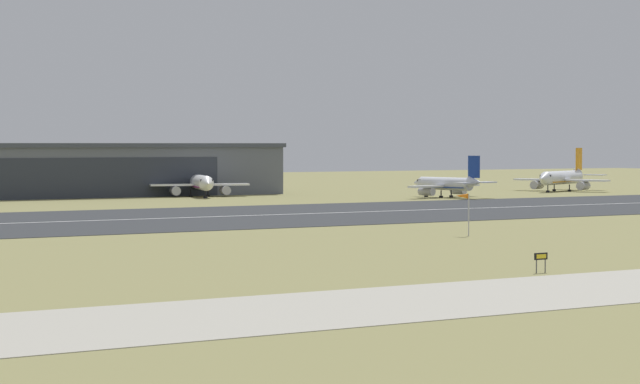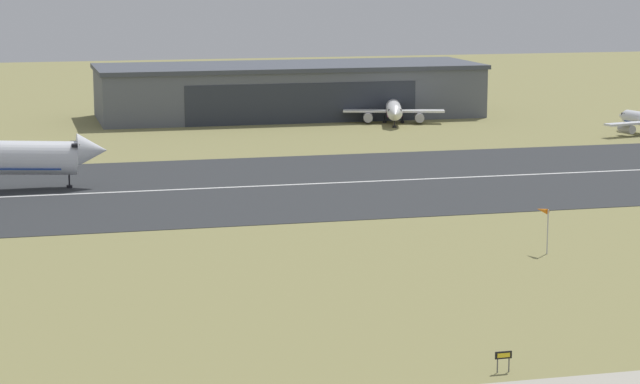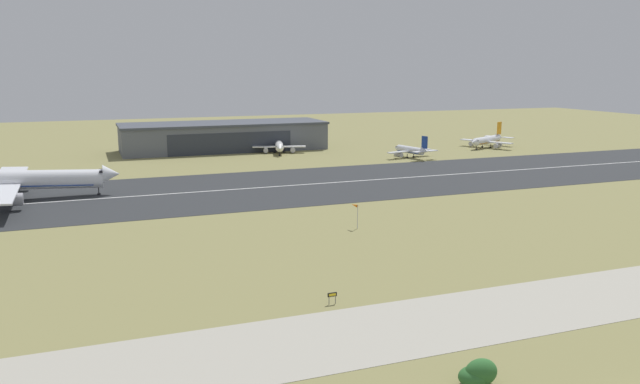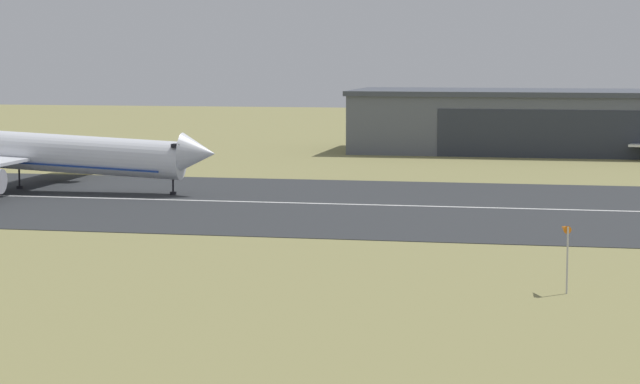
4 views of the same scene
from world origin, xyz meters
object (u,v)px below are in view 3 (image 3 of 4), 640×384
object	(u,v)px
shrub_clump	(478,374)
runway_sign	(332,296)
windsock_pole	(355,207)
airplane_landing	(0,181)
airplane_parked_west	(487,140)
airplane_parked_centre	(279,145)
airplane_parked_east	(411,150)

from	to	relation	value
shrub_clump	runway_sign	size ratio (longest dim) A/B	2.52
windsock_pole	shrub_clump	bearing A→B (deg)	-102.67
airplane_landing	runway_sign	bearing A→B (deg)	-61.02
airplane_parked_west	windsock_pole	world-z (taller)	airplane_parked_west
airplane_landing	airplane_parked_centre	xyz separation A→B (m)	(92.36, 63.57, -2.32)
airplane_parked_west	airplane_landing	bearing A→B (deg)	-164.98
airplane_parked_west	airplane_parked_centre	size ratio (longest dim) A/B	1.02
windsock_pole	runway_sign	size ratio (longest dim) A/B	2.97
shrub_clump	windsock_pole	distance (m)	67.27
airplane_parked_east	runway_sign	world-z (taller)	airplane_parked_east
airplane_parked_east	shrub_clump	xyz separation A→B (m)	(-76.59, -153.62, -1.51)
windsock_pole	runway_sign	distance (m)	43.84
shrub_clump	runway_sign	distance (m)	27.57
airplane_parked_east	runway_sign	bearing A→B (deg)	-123.04
airplane_parked_west	shrub_clump	bearing A→B (deg)	-125.70
airplane_parked_centre	airplane_landing	bearing A→B (deg)	-145.46
airplane_landing	runway_sign	distance (m)	107.39
airplane_parked_east	airplane_landing	bearing A→B (deg)	-166.29
airplane_parked_east	runway_sign	xyz separation A→B (m)	(-82.37, -126.66, -1.53)
airplane_parked_west	airplane_parked_east	bearing A→B (deg)	-161.16
airplane_landing	shrub_clump	size ratio (longest dim) A/B	13.43
airplane_landing	airplane_parked_centre	bearing A→B (deg)	34.54
airplane_parked_west	shrub_clump	size ratio (longest dim) A/B	5.95
runway_sign	windsock_pole	bearing A→B (deg)	62.01
airplane_landing	runway_sign	size ratio (longest dim) A/B	33.86
shrub_clump	windsock_pole	world-z (taller)	windsock_pole
airplane_landing	windsock_pole	xyz separation A→B (m)	(72.52, -55.27, -0.76)
airplane_parked_west	airplane_parked_centre	world-z (taller)	airplane_parked_west
runway_sign	airplane_landing	bearing A→B (deg)	118.98
airplane_parked_west	shrub_clump	distance (m)	207.97
runway_sign	shrub_clump	bearing A→B (deg)	-77.89
airplane_landing	airplane_parked_west	xyz separation A→B (m)	(179.13, 48.06, -2.19)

